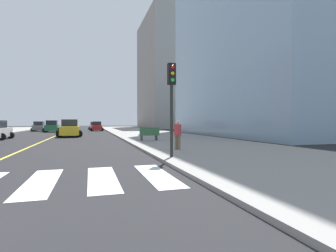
# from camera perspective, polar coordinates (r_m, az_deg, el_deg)

# --- Properties ---
(sidewalk_kerb_east) EXTENTS (10.00, 120.00, 0.15)m
(sidewalk_kerb_east) POSITION_cam_1_polar(r_m,az_deg,el_deg) (25.94, 1.41, -2.87)
(sidewalk_kerb_east) COLOR gray
(sidewalk_kerb_east) RESTS_ON ground
(lane_divider_paint) EXTENTS (0.16, 80.00, 0.01)m
(lane_divider_paint) POSITION_cam_1_polar(r_m,az_deg,el_deg) (44.81, -22.06, -1.39)
(lane_divider_paint) COLOR yellow
(lane_divider_paint) RESTS_ON ground
(office_tower_glass) EXTENTS (20.00, 28.00, 36.18)m
(office_tower_glass) POSITION_cam_1_polar(r_m,az_deg,el_deg) (42.31, 22.68, 23.53)
(office_tower_glass) COLOR #8CADC6
(office_tower_glass) RESTS_ON ground
(parking_garage_concrete) EXTENTS (18.00, 24.00, 30.83)m
(parking_garage_concrete) POSITION_cam_1_polar(r_m,az_deg,el_deg) (76.51, 1.60, 11.25)
(parking_garage_concrete) COLOR gray
(parking_garage_concrete) RESTS_ON ground
(car_green_third) EXTENTS (2.85, 4.52, 2.00)m
(car_green_third) POSITION_cam_1_polar(r_m,az_deg,el_deg) (49.07, -24.04, -0.11)
(car_green_third) COLOR #236B42
(car_green_third) RESTS_ON ground
(car_yellow_fourth) EXTENTS (3.00, 4.69, 2.06)m
(car_yellow_fourth) POSITION_cam_1_polar(r_m,az_deg,el_deg) (33.17, -20.73, -0.55)
(car_yellow_fourth) COLOR gold
(car_yellow_fourth) RESTS_ON ground
(car_silver_fifth) EXTENTS (2.47, 3.89, 1.72)m
(car_silver_fifth) POSITION_cam_1_polar(r_m,az_deg,el_deg) (59.16, -15.88, -0.02)
(car_silver_fifth) COLOR #B7B7BC
(car_silver_fifth) RESTS_ON ground
(car_red_sixth) EXTENTS (2.62, 4.12, 1.82)m
(car_red_sixth) POSITION_cam_1_polar(r_m,az_deg,el_deg) (52.12, -15.29, -0.10)
(car_red_sixth) COLOR red
(car_red_sixth) RESTS_ON ground
(car_gray_seventh) EXTENTS (2.56, 4.09, 1.82)m
(car_gray_seventh) POSITION_cam_1_polar(r_m,az_deg,el_deg) (54.31, -26.36, -0.12)
(car_gray_seventh) COLOR slate
(car_gray_seventh) RESTS_ON ground
(traffic_light_near_corner) EXTENTS (0.36, 0.41, 4.41)m
(traffic_light_near_corner) POSITION_cam_1_polar(r_m,az_deg,el_deg) (12.35, 0.79, 7.67)
(traffic_light_near_corner) COLOR black
(traffic_light_near_corner) RESTS_ON sidewalk_kerb_east
(park_bench) EXTENTS (1.83, 0.66, 1.12)m
(park_bench) POSITION_cam_1_polar(r_m,az_deg,el_deg) (23.06, -4.15, -1.83)
(park_bench) COLOR #33603D
(park_bench) RESTS_ON sidewalk_kerb_east
(pedestrian_waiting_east) EXTENTS (0.43, 0.43, 1.74)m
(pedestrian_waiting_east) POSITION_cam_1_polar(r_m,az_deg,el_deg) (15.49, 2.12, -1.67)
(pedestrian_waiting_east) COLOR brown
(pedestrian_waiting_east) RESTS_ON sidewalk_kerb_east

